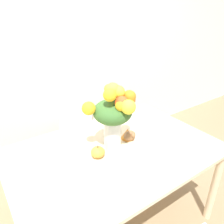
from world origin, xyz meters
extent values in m
plane|color=#8E7556|center=(0.00, 0.00, 0.00)|extent=(12.00, 12.00, 0.00)
cube|color=white|center=(0.00, 1.19, 1.35)|extent=(8.00, 0.06, 2.70)
cube|color=beige|center=(0.00, 0.00, 0.75)|extent=(1.54, 1.03, 0.03)
cylinder|color=beige|center=(0.71, -0.45, 0.37)|extent=(0.06, 0.06, 0.74)
cylinder|color=beige|center=(-0.71, 0.45, 0.37)|extent=(0.06, 0.06, 0.74)
cylinder|color=beige|center=(0.71, 0.45, 0.37)|extent=(0.06, 0.06, 0.74)
cylinder|color=silver|center=(0.00, 0.04, 0.89)|extent=(0.13, 0.13, 0.25)
cylinder|color=silver|center=(0.00, 0.04, 0.82)|extent=(0.11, 0.11, 0.10)
cylinder|color=#38662D|center=(0.02, 0.04, 0.93)|extent=(0.00, 0.01, 0.30)
cylinder|color=#38662D|center=(0.00, 0.06, 0.93)|extent=(0.01, 0.01, 0.30)
cylinder|color=#38662D|center=(-0.02, 0.05, 0.93)|extent=(0.00, 0.01, 0.30)
cylinder|color=#38662D|center=(-0.02, 0.02, 0.93)|extent=(0.00, 0.00, 0.30)
cylinder|color=#38662D|center=(0.00, 0.01, 0.93)|extent=(0.01, 0.01, 0.30)
ellipsoid|color=#38662D|center=(0.00, 0.04, 1.07)|extent=(0.28, 0.28, 0.17)
sphere|color=#D64C23|center=(0.02, -0.05, 1.16)|extent=(0.09, 0.09, 0.09)
sphere|color=#D64C23|center=(0.17, 0.06, 1.12)|extent=(0.10, 0.10, 0.10)
sphere|color=orange|center=(0.03, -0.05, 1.15)|extent=(0.07, 0.07, 0.07)
sphere|color=yellow|center=(-0.17, 0.06, 1.13)|extent=(0.09, 0.09, 0.09)
sphere|color=yellow|center=(-0.06, -0.02, 1.23)|extent=(0.09, 0.09, 0.09)
sphere|color=yellow|center=(0.04, 0.02, 1.21)|extent=(0.09, 0.09, 0.09)
sphere|color=#AD9E33|center=(0.05, 0.16, 1.19)|extent=(0.07, 0.07, 0.07)
sphere|color=yellow|center=(0.01, 0.05, 1.23)|extent=(0.10, 0.10, 0.10)
sphere|color=yellow|center=(0.00, -0.06, 1.15)|extent=(0.08, 0.08, 0.08)
sphere|color=orange|center=(0.12, 0.00, 1.17)|extent=(0.10, 0.10, 0.10)
sphere|color=yellow|center=(0.03, -0.11, 1.15)|extent=(0.10, 0.10, 0.10)
ellipsoid|color=gold|center=(-0.15, 0.00, 0.81)|extent=(0.10, 0.10, 0.08)
cylinder|color=brown|center=(-0.15, 0.00, 0.85)|extent=(0.01, 0.01, 0.02)
ellipsoid|color=#936642|center=(0.17, 0.04, 0.81)|extent=(0.11, 0.08, 0.08)
cone|color=orange|center=(0.17, 0.07, 0.81)|extent=(0.11, 0.11, 0.09)
sphere|color=#936642|center=(0.17, 0.00, 0.84)|extent=(0.03, 0.03, 0.03)
cube|color=white|center=(0.13, 0.76, 0.44)|extent=(0.43, 0.43, 0.02)
cylinder|color=white|center=(-0.04, 0.60, 0.21)|extent=(0.04, 0.04, 0.43)
cylinder|color=white|center=(0.30, 0.59, 0.21)|extent=(0.04, 0.04, 0.43)
cylinder|color=white|center=(-0.04, 0.94, 0.21)|extent=(0.04, 0.04, 0.43)
cylinder|color=white|center=(0.30, 0.93, 0.21)|extent=(0.04, 0.04, 0.43)
cube|color=white|center=(0.14, 0.97, 0.67)|extent=(0.40, 0.03, 0.44)
camera|label=1|loc=(-0.79, -1.10, 1.74)|focal=35.00mm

